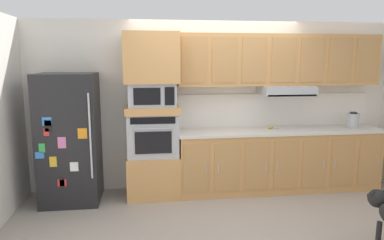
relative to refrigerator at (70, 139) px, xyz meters
name	(u,v)px	position (x,y,z in m)	size (l,w,h in m)	color
ground_plane	(229,212)	(2.07, -0.68, -0.88)	(9.60, 9.60, 0.00)	#9E9389
back_kitchen_wall	(214,105)	(2.07, 0.43, 0.37)	(6.20, 0.12, 2.50)	silver
refrigerator	(70,139)	(0.00, 0.00, 0.00)	(0.76, 0.73, 1.76)	black
oven_base_cabinet	(154,174)	(1.12, 0.07, -0.58)	(0.74, 0.62, 0.60)	tan
built_in_oven	(153,134)	(1.12, 0.07, 0.02)	(0.70, 0.62, 0.60)	#A8AAAF
appliance_mid_shelf	(152,109)	(1.12, 0.07, 0.37)	(0.74, 0.62, 0.10)	tan
microwave	(152,94)	(1.12, 0.07, 0.58)	(0.64, 0.54, 0.32)	#A8AAAF
appliance_upper_cabinet	(151,58)	(1.12, 0.07, 1.08)	(0.74, 0.62, 0.68)	tan
lower_cabinet_run	(278,160)	(2.99, 0.07, -0.44)	(3.00, 0.63, 0.88)	tan
countertop_slab	(279,130)	(2.99, 0.07, 0.02)	(3.04, 0.64, 0.04)	beige
backsplash_panel	(273,110)	(2.99, 0.36, 0.29)	(3.04, 0.02, 0.50)	white
upper_cabinet_with_hood	(280,62)	(3.00, 0.19, 1.02)	(3.00, 0.48, 0.88)	tan
screwdriver	(271,128)	(2.88, 0.11, 0.05)	(0.16, 0.17, 0.03)	yellow
electric_kettle	(353,120)	(4.12, 0.02, 0.15)	(0.17, 0.17, 0.24)	#A8AAAF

